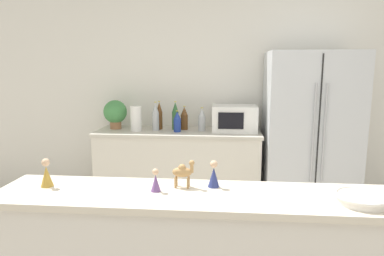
{
  "coord_description": "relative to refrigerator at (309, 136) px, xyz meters",
  "views": [
    {
      "loc": [
        -0.0,
        -1.3,
        1.58
      ],
      "look_at": [
        -0.24,
        1.38,
        1.11
      ],
      "focal_mm": 32.0,
      "sensor_mm": 36.0,
      "label": 1
    }
  ],
  "objects": [
    {
      "name": "wall_back",
      "position": [
        -0.92,
        0.38,
        0.4
      ],
      "size": [
        8.0,
        0.06,
        2.55
      ],
      "color": "white",
      "rests_on": "ground_plane"
    },
    {
      "name": "back_counter",
      "position": [
        -1.4,
        0.05,
        -0.42
      ],
      "size": [
        1.8,
        0.63,
        0.91
      ],
      "color": "silver",
      "rests_on": "ground_plane"
    },
    {
      "name": "refrigerator",
      "position": [
        0.0,
        0.0,
        0.0
      ],
      "size": [
        0.93,
        0.69,
        1.76
      ],
      "color": "silver",
      "rests_on": "ground_plane"
    },
    {
      "name": "potted_plant",
      "position": [
        -2.13,
        0.1,
        0.21
      ],
      "size": [
        0.26,
        0.26,
        0.32
      ],
      "color": "#9E6B47",
      "rests_on": "back_counter"
    },
    {
      "name": "paper_towel_roll",
      "position": [
        -1.86,
        -0.02,
        0.16
      ],
      "size": [
        0.12,
        0.12,
        0.27
      ],
      "color": "white",
      "rests_on": "back_counter"
    },
    {
      "name": "microwave",
      "position": [
        -0.79,
        0.07,
        0.17
      ],
      "size": [
        0.48,
        0.37,
        0.28
      ],
      "color": "white",
      "rests_on": "back_counter"
    },
    {
      "name": "back_bottle_0",
      "position": [
        -1.45,
        0.11,
        0.18
      ],
      "size": [
        0.07,
        0.07,
        0.32
      ],
      "color": "#2D6033",
      "rests_on": "back_counter"
    },
    {
      "name": "back_bottle_1",
      "position": [
        -1.65,
        0.03,
        0.18
      ],
      "size": [
        0.07,
        0.07,
        0.32
      ],
      "color": "#B2B7BC",
      "rests_on": "back_counter"
    },
    {
      "name": "back_bottle_2",
      "position": [
        -1.41,
        -0.03,
        0.14
      ],
      "size": [
        0.08,
        0.08,
        0.23
      ],
      "color": "navy",
      "rests_on": "back_counter"
    },
    {
      "name": "back_bottle_3",
      "position": [
        -1.63,
        0.11,
        0.18
      ],
      "size": [
        0.07,
        0.07,
        0.32
      ],
      "color": "brown",
      "rests_on": "back_counter"
    },
    {
      "name": "back_bottle_4",
      "position": [
        -1.14,
        0.06,
        0.15
      ],
      "size": [
        0.08,
        0.08,
        0.26
      ],
      "color": "#B2B7BC",
      "rests_on": "back_counter"
    },
    {
      "name": "back_bottle_5",
      "position": [
        -1.34,
        0.11,
        0.16
      ],
      "size": [
        0.08,
        0.08,
        0.27
      ],
      "color": "brown",
      "rests_on": "back_counter"
    },
    {
      "name": "fruit_bowl",
      "position": [
        -0.26,
        -2.05,
        0.1
      ],
      "size": [
        0.25,
        0.25,
        0.05
      ],
      "color": "white",
      "rests_on": "bar_counter"
    },
    {
      "name": "camel_figurine",
      "position": [
        -1.13,
        -1.91,
        0.16
      ],
      "size": [
        0.12,
        0.06,
        0.15
      ],
      "color": "#A87F4C",
      "rests_on": "bar_counter"
    },
    {
      "name": "wise_man_figurine_blue",
      "position": [
        -1.86,
        -1.96,
        0.14
      ],
      "size": [
        0.07,
        0.07,
        0.16
      ],
      "color": "#B28933",
      "rests_on": "bar_counter"
    },
    {
      "name": "wise_man_figurine_crimson",
      "position": [
        -1.26,
        -1.98,
        0.13
      ],
      "size": [
        0.05,
        0.05,
        0.12
      ],
      "color": "#6B4784",
      "rests_on": "bar_counter"
    },
    {
      "name": "wise_man_figurine_purple",
      "position": [
        -0.96,
        -1.88,
        0.14
      ],
      "size": [
        0.06,
        0.06,
        0.15
      ],
      "color": "navy",
      "rests_on": "bar_counter"
    }
  ]
}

